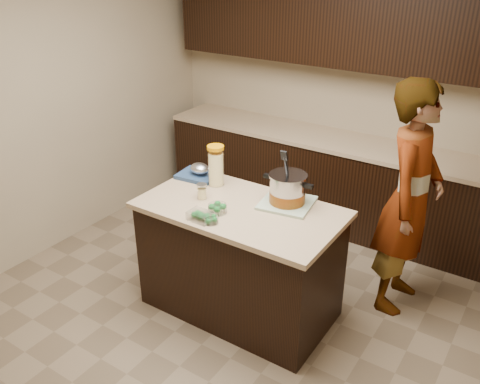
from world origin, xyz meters
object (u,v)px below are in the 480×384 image
Objects in this scene: lemonade_pitcher at (216,167)px; person at (410,200)px; stock_pot at (287,190)px; island at (240,259)px.

person reaches higher than lemonade_pitcher.
island is at bearing -140.72° from stock_pot.
lemonade_pitcher is 0.18× the size of person.
island is 3.75× the size of stock_pot.
lemonade_pitcher is at bearing 113.08° from person.
lemonade_pitcher is (-0.62, -0.01, 0.04)m from stock_pot.
stock_pot is 0.22× the size of person.
lemonade_pitcher is at bearing 149.40° from island.
person reaches higher than island.
lemonade_pitcher is (-0.37, 0.22, 0.60)m from island.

